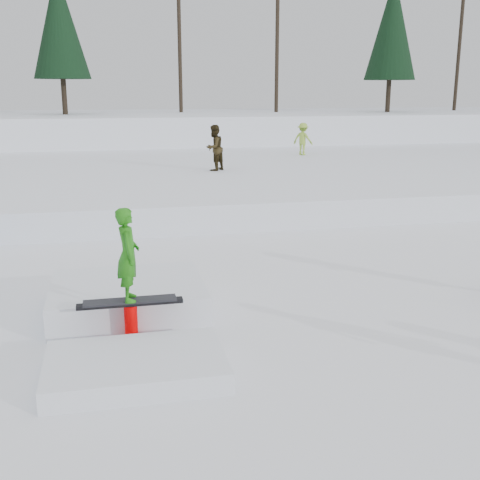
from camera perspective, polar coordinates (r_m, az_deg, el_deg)
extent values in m
plane|color=white|center=(9.47, -0.33, -9.53)|extent=(120.00, 120.00, 0.00)
cube|color=white|center=(38.61, -9.95, 10.00)|extent=(60.00, 14.00, 2.40)
cube|color=white|center=(24.79, -8.23, 6.05)|extent=(50.00, 18.00, 0.80)
cylinder|color=black|center=(37.05, -16.32, 12.90)|extent=(0.30, 0.30, 2.00)
cone|color=black|center=(37.22, -16.76, 19.02)|extent=(3.20, 3.20, 5.95)
cylinder|color=black|center=(39.43, -5.77, 18.88)|extent=(0.24, 0.24, 9.50)
cylinder|color=black|center=(39.59, 3.53, 17.81)|extent=(0.24, 0.24, 8.00)
cylinder|color=black|center=(40.61, 13.87, 13.11)|extent=(0.30, 0.30, 2.00)
cone|color=black|center=(40.78, 14.23, 18.94)|extent=(3.20, 3.20, 6.30)
cylinder|color=black|center=(45.43, 20.19, 18.11)|extent=(0.24, 0.24, 10.50)
imported|color=black|center=(22.98, -2.46, 8.73)|extent=(1.05, 1.05, 1.72)
imported|color=#93BE3B|center=(28.74, 5.99, 9.50)|extent=(1.08, 1.07, 1.49)
cube|color=white|center=(10.69, -10.58, -5.41)|extent=(2.60, 2.20, 0.54)
cube|color=white|center=(8.42, -9.86, -11.76)|extent=(2.40, 1.60, 0.30)
cylinder|color=#FC0506|center=(9.57, -10.21, -9.32)|extent=(0.44, 0.44, 0.06)
cylinder|color=#FC0506|center=(9.46, -10.28, -7.81)|extent=(0.20, 0.20, 0.60)
cube|color=black|center=(9.35, -10.36, -5.94)|extent=(1.60, 0.16, 0.06)
cube|color=black|center=(9.33, -10.38, -5.68)|extent=(1.40, 0.28, 0.03)
imported|color=#1F7812|center=(9.12, -10.58, -1.37)|extent=(0.34, 0.52, 1.42)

